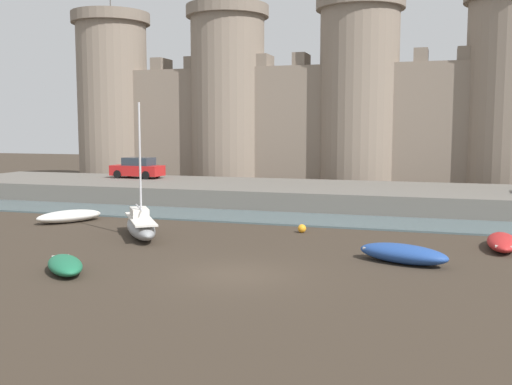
# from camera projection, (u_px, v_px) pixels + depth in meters

# --- Properties ---
(ground_plane) EXTENTS (160.00, 160.00, 0.00)m
(ground_plane) POSITION_uv_depth(u_px,v_px,m) (237.00, 275.00, 21.48)
(ground_plane) COLOR #382D23
(water_channel) EXTENTS (80.00, 4.50, 0.10)m
(water_channel) POSITION_uv_depth(u_px,v_px,m) (312.00, 220.00, 33.88)
(water_channel) COLOR slate
(water_channel) RESTS_ON ground
(quay_road) EXTENTS (59.16, 10.00, 1.27)m
(quay_road) POSITION_uv_depth(u_px,v_px,m) (335.00, 195.00, 40.70)
(quay_road) COLOR #666059
(quay_road) RESTS_ON ground
(castle) EXTENTS (54.55, 7.39, 18.98)m
(castle) POSITION_uv_depth(u_px,v_px,m) (359.00, 103.00, 50.68)
(castle) COLOR gray
(castle) RESTS_ON ground
(rowboat_foreground_centre) EXTENTS (3.89, 2.60, 0.74)m
(rowboat_foreground_centre) POSITION_uv_depth(u_px,v_px,m) (403.00, 253.00, 23.29)
(rowboat_foreground_centre) COLOR #234793
(rowboat_foreground_centre) RESTS_ON ground
(sailboat_midflat_right) EXTENTS (3.97, 4.93, 6.43)m
(sailboat_midflat_right) POSITION_uv_depth(u_px,v_px,m) (141.00, 225.00, 28.81)
(sailboat_midflat_right) COLOR gray
(sailboat_midflat_right) RESTS_ON ground
(rowboat_foreground_right) EXTENTS (1.39, 3.71, 0.64)m
(rowboat_foreground_right) POSITION_uv_depth(u_px,v_px,m) (502.00, 242.00, 25.90)
(rowboat_foreground_right) COLOR red
(rowboat_foreground_right) RESTS_ON ground
(rowboat_midflat_centre) EXTENTS (3.20, 3.89, 0.67)m
(rowboat_midflat_centre) POSITION_uv_depth(u_px,v_px,m) (69.00, 216.00, 33.30)
(rowboat_midflat_centre) COLOR silver
(rowboat_midflat_centre) RESTS_ON ground
(rowboat_near_channel_left) EXTENTS (2.85, 2.96, 0.57)m
(rowboat_near_channel_left) POSITION_uv_depth(u_px,v_px,m) (65.00, 265.00, 21.76)
(rowboat_near_channel_left) COLOR #1E6B47
(rowboat_near_channel_left) RESTS_ON ground
(mooring_buoy_near_shore) EXTENTS (0.43, 0.43, 0.43)m
(mooring_buoy_near_shore) POSITION_uv_depth(u_px,v_px,m) (302.00, 229.00, 29.98)
(mooring_buoy_near_shore) COLOR orange
(mooring_buoy_near_shore) RESTS_ON ground
(car_quay_west) EXTENTS (4.19, 2.05, 1.62)m
(car_quay_west) POSITION_uv_depth(u_px,v_px,m) (138.00, 168.00, 47.04)
(car_quay_west) COLOR red
(car_quay_west) RESTS_ON quay_road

